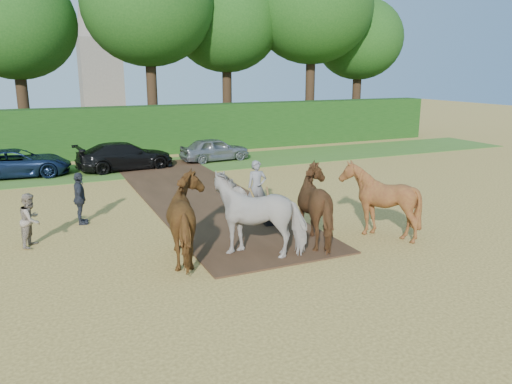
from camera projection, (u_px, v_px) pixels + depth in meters
name	position (u px, v px, depth m)	size (l,w,h in m)	color
ground	(222.00, 256.00, 14.34)	(120.00, 120.00, 0.00)	gold
earth_strip	(198.00, 195.00, 21.13)	(4.50, 17.00, 0.05)	#472D1C
grass_verge	(131.00, 169.00, 26.74)	(50.00, 5.00, 0.03)	#38601E
hedgerow	(116.00, 132.00, 30.37)	(46.00, 1.60, 3.00)	#14380F
spectator_near	(31.00, 220.00, 14.96)	(0.80, 0.62, 1.65)	tan
spectator_far	(80.00, 199.00, 17.07)	(1.06, 0.44, 1.82)	#22262E
plough_team	(291.00, 209.00, 14.88)	(8.03, 5.59, 2.37)	brown
parked_cars	(20.00, 163.00, 24.67)	(25.70, 2.95, 1.47)	silver
treeline	(71.00, 6.00, 30.72)	(48.70, 10.60, 14.21)	#382616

